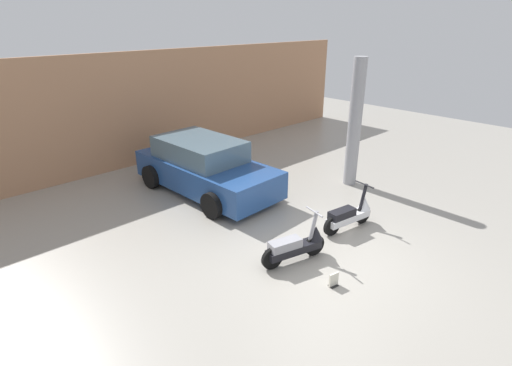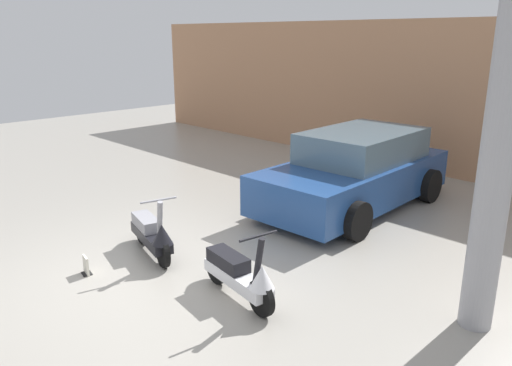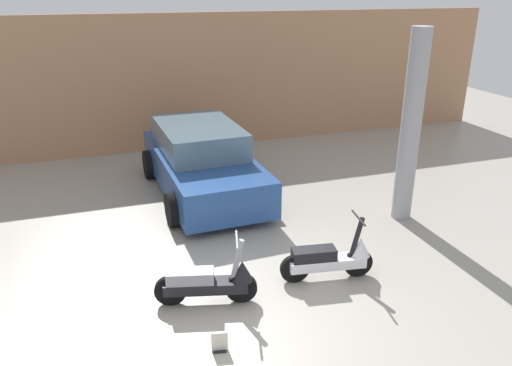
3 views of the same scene
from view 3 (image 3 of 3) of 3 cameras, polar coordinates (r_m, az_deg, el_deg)
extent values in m
plane|color=#9E998E|center=(6.90, -0.99, -15.00)|extent=(28.00, 28.00, 0.00)
cube|color=tan|center=(13.31, -11.33, 10.99)|extent=(19.60, 0.12, 3.49)
cylinder|color=black|center=(7.06, -1.69, -11.88)|extent=(0.45, 0.18, 0.44)
cylinder|color=black|center=(7.10, -9.76, -12.02)|extent=(0.45, 0.18, 0.44)
cube|color=black|center=(7.03, -5.75, -11.61)|extent=(1.18, 0.55, 0.15)
cube|color=gray|center=(6.96, -7.53, -10.52)|extent=(0.69, 0.41, 0.17)
cylinder|color=gray|center=(6.82, -2.17, -8.80)|extent=(0.22, 0.12, 0.62)
cylinder|color=gray|center=(6.67, -2.20, -6.50)|extent=(0.16, 0.50, 0.03)
cone|color=black|center=(6.91, -1.57, -9.98)|extent=(0.36, 0.36, 0.29)
cylinder|color=black|center=(7.78, 11.57, -8.92)|extent=(0.45, 0.14, 0.44)
cylinder|color=black|center=(7.50, 4.46, -9.73)|extent=(0.45, 0.14, 0.44)
cube|color=silver|center=(7.60, 8.10, -8.98)|extent=(1.18, 0.44, 0.15)
cube|color=black|center=(7.46, 6.63, -8.07)|extent=(0.68, 0.35, 0.17)
cylinder|color=black|center=(7.55, 11.45, -6.06)|extent=(0.21, 0.11, 0.63)
cylinder|color=black|center=(7.41, 11.63, -3.92)|extent=(0.11, 0.51, 0.03)
cone|color=silver|center=(7.65, 11.85, -7.12)|extent=(0.34, 0.34, 0.29)
cube|color=navy|center=(10.50, -6.09, 1.55)|extent=(1.92, 4.29, 0.70)
cube|color=slate|center=(10.54, -6.58, 5.20)|extent=(1.64, 2.42, 0.55)
cylinder|color=black|center=(9.68, 1.21, -1.43)|extent=(0.25, 0.65, 0.64)
cylinder|color=black|center=(9.21, -9.41, -2.99)|extent=(0.25, 0.65, 0.64)
cylinder|color=black|center=(12.00, -3.46, 3.17)|extent=(0.25, 0.65, 0.64)
cylinder|color=black|center=(11.62, -12.09, 2.09)|extent=(0.25, 0.65, 0.64)
cube|color=black|center=(6.39, -4.16, -18.47)|extent=(0.18, 0.15, 0.01)
cube|color=silver|center=(6.31, -4.19, -17.61)|extent=(0.20, 0.07, 0.26)
cylinder|color=#99999E|center=(9.37, 17.26, 6.01)|extent=(0.36, 0.36, 3.49)
camera|label=1|loc=(4.17, -89.32, 4.44)|focal=28.00mm
camera|label=2|loc=(7.52, 54.93, 5.02)|focal=35.00mm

